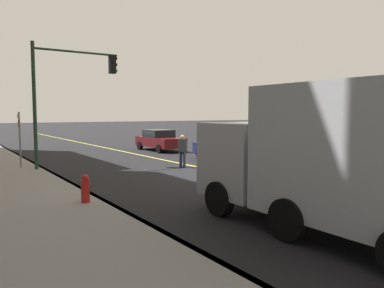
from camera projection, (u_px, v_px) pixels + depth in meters
ground at (217, 171)px, 17.09m from camera, size 200.00×200.00×0.00m
sidewalk_slab at (13, 191)px, 12.34m from camera, size 80.00×3.99×0.15m
curb_edge at (72, 185)px, 13.41m from camera, size 80.00×0.16×0.15m
lane_stripe_center at (217, 171)px, 17.09m from camera, size 80.00×0.16×0.01m
car_navy at (230, 148)px, 20.33m from camera, size 4.64×1.96×1.44m
car_maroon at (160, 140)px, 26.51m from camera, size 4.38×1.97×1.48m
truck_white at (342, 157)px, 7.89m from camera, size 6.84×2.56×3.25m
pedestrian_with_backpack at (183, 149)px, 18.18m from camera, size 0.44×0.46×1.60m
traffic_light_mast at (68, 84)px, 17.29m from camera, size 0.28×4.03×5.81m
street_sign_post at (20, 136)px, 17.13m from camera, size 0.60×0.08×2.72m
fire_hydrant at (85, 191)px, 10.46m from camera, size 0.24×0.24×0.94m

